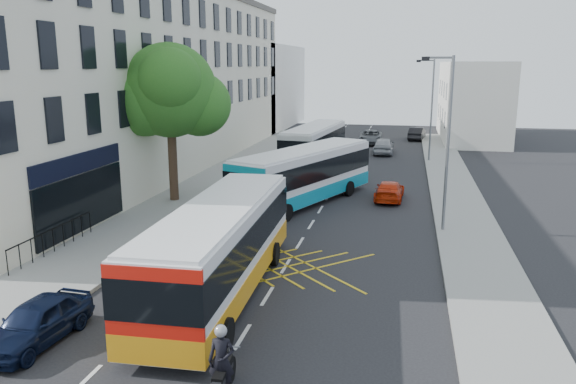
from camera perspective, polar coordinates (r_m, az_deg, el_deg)
The scene contains 20 objects.
ground at distance 16.94m, azimuth -4.66°, elevation -14.45°, with size 120.00×120.00×0.00m, color black.
pavement_left at distance 33.01m, azimuth -11.44°, elevation -0.86°, with size 5.00×70.00×0.15m, color gray.
pavement_right at distance 30.54m, azimuth 17.37°, elevation -2.31°, with size 3.00×70.00×0.15m, color gray.
terrace_main at distance 43.03m, azimuth -13.65°, elevation 11.17°, with size 8.30×45.00×13.50m.
terrace_far at distance 71.85m, azimuth -2.96°, elevation 10.64°, with size 8.00×20.00×10.00m, color silver.
building_right at distance 62.86m, azimuth 18.16°, elevation 8.80°, with size 6.00×18.00×8.00m, color silver.
street_tree at distance 32.11m, azimuth -11.97°, elevation 9.97°, with size 6.30×5.70×8.80m.
lamp_near at distance 26.64m, azimuth 15.78°, elevation 5.60°, with size 1.45×0.15×8.00m.
lamp_far at distance 46.54m, azimuth 14.28°, elevation 8.60°, with size 1.45×0.15×8.00m.
railings at distance 25.23m, azimuth -22.75°, elevation -4.38°, with size 0.08×5.60×1.14m, color black, non-canonical shape.
bus_near at distance 19.33m, azimuth -6.96°, elevation -5.61°, with size 3.08×11.33×3.16m.
bus_mid at distance 31.72m, azimuth 1.67°, elevation 1.75°, with size 6.56×11.30×3.13m.
bus_far at distance 44.29m, azimuth 2.71°, elevation 4.88°, with size 3.62×11.14×3.08m.
motorbike at distance 13.81m, azimuth -6.72°, elevation -17.02°, with size 0.68×2.17×1.92m.
parked_car_blue at distance 17.79m, azimuth -24.18°, elevation -11.95°, with size 1.50×3.74×1.27m, color black.
parked_car_silver at distance 24.99m, azimuth -10.48°, elevation -3.80°, with size 1.45×4.17×1.37m, color #999CA0.
red_hatchback at distance 33.26m, azimuth 10.26°, elevation 0.15°, with size 1.57×3.86×1.12m, color red.
distant_car_grey at distance 56.66m, azimuth 8.40°, elevation 5.54°, with size 2.24×4.85×1.35m, color #43464B.
distant_car_silver at distance 50.42m, azimuth 9.69°, elevation 4.66°, with size 1.73×4.29×1.46m, color #999BA0.
distant_car_dark at distance 60.60m, azimuth 12.96°, elevation 5.81°, with size 1.40×4.01×1.32m, color black.
Camera 1 is at (4.41, -14.40, 7.76)m, focal length 35.00 mm.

